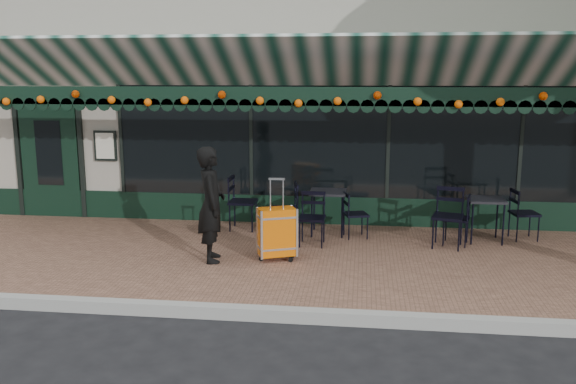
# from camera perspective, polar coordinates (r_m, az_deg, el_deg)

# --- Properties ---
(ground) EXTENTS (80.00, 80.00, 0.00)m
(ground) POSITION_cam_1_polar(r_m,az_deg,el_deg) (7.24, -1.20, -11.66)
(ground) COLOR black
(ground) RESTS_ON ground
(sidewalk) EXTENTS (18.00, 4.00, 0.15)m
(sidewalk) POSITION_cam_1_polar(r_m,az_deg,el_deg) (9.08, 0.62, -6.39)
(sidewalk) COLOR brown
(sidewalk) RESTS_ON ground
(curb) EXTENTS (18.00, 0.16, 0.15)m
(curb) POSITION_cam_1_polar(r_m,az_deg,el_deg) (7.14, -1.30, -11.35)
(curb) COLOR #9E9E99
(curb) RESTS_ON ground
(restaurant_building) EXTENTS (12.00, 9.60, 4.50)m
(restaurant_building) POSITION_cam_1_polar(r_m,az_deg,el_deg) (14.49, 3.27, 8.95)
(restaurant_building) COLOR #9F9A8A
(restaurant_building) RESTS_ON ground
(woman) EXTENTS (0.54, 0.68, 1.65)m
(woman) POSITION_cam_1_polar(r_m,az_deg,el_deg) (8.69, -7.19, -1.15)
(woman) COLOR black
(woman) RESTS_ON sidewalk
(suitcase) EXTENTS (0.59, 0.46, 1.18)m
(suitcase) POSITION_cam_1_polar(r_m,az_deg,el_deg) (8.76, -1.04, -3.84)
(suitcase) COLOR #DF6207
(suitcase) RESTS_ON sidewalk
(cafe_table_a) EXTENTS (0.57, 0.57, 0.70)m
(cafe_table_a) POSITION_cam_1_polar(r_m,az_deg,el_deg) (10.16, 18.03, -0.97)
(cafe_table_a) COLOR black
(cafe_table_a) RESTS_ON sidewalk
(cafe_table_b) EXTENTS (0.59, 0.59, 0.73)m
(cafe_table_b) POSITION_cam_1_polar(r_m,az_deg,el_deg) (10.12, 3.76, -0.31)
(cafe_table_b) COLOR black
(cafe_table_b) RESTS_ON sidewalk
(chair_a_left) EXTENTS (0.49, 0.49, 0.81)m
(chair_a_left) POSITION_cam_1_polar(r_m,az_deg,el_deg) (9.89, 15.46, -2.47)
(chair_a_left) COLOR black
(chair_a_left) RESTS_ON sidewalk
(chair_a_right) EXTENTS (0.47, 0.47, 0.84)m
(chair_a_right) POSITION_cam_1_polar(r_m,az_deg,el_deg) (10.53, 21.25, -1.93)
(chair_a_right) COLOR black
(chair_a_right) RESTS_ON sidewalk
(chair_a_front) EXTENTS (0.57, 0.57, 0.94)m
(chair_a_front) POSITION_cam_1_polar(r_m,az_deg,el_deg) (9.68, 14.74, -2.32)
(chair_a_front) COLOR black
(chair_a_front) RESTS_ON sidewalk
(chair_b_left) EXTENTS (0.54, 0.54, 0.92)m
(chair_b_left) POSITION_cam_1_polar(r_m,az_deg,el_deg) (9.94, -0.36, -1.68)
(chair_b_left) COLOR black
(chair_b_left) RESTS_ON sidewalk
(chair_b_right) EXTENTS (0.47, 0.47, 0.76)m
(chair_b_right) POSITION_cam_1_polar(r_m,az_deg,el_deg) (10.00, 6.36, -2.14)
(chair_b_right) COLOR black
(chair_b_right) RESTS_ON sidewalk
(chair_b_front) EXTENTS (0.43, 0.43, 0.84)m
(chair_b_front) POSITION_cam_1_polar(r_m,az_deg,el_deg) (9.49, 2.26, -2.52)
(chair_b_front) COLOR black
(chair_b_front) RESTS_ON sidewalk
(chair_solo) EXTENTS (0.48, 0.48, 0.94)m
(chair_solo) POSITION_cam_1_polar(r_m,az_deg,el_deg) (10.47, -4.23, -0.98)
(chair_solo) COLOR black
(chair_solo) RESTS_ON sidewalk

